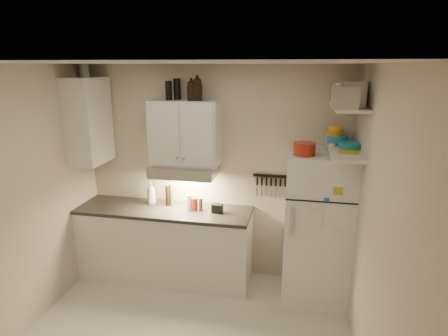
# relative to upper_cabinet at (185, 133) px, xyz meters

# --- Properties ---
(ceiling) EXTENTS (3.20, 3.00, 0.02)m
(ceiling) POSITION_rel_upper_cabinet_xyz_m (0.30, -1.33, 0.78)
(ceiling) COLOR silver
(ceiling) RESTS_ON ground
(back_wall) EXTENTS (3.20, 0.02, 2.60)m
(back_wall) POSITION_rel_upper_cabinet_xyz_m (0.30, 0.18, -0.53)
(back_wall) COLOR beige
(back_wall) RESTS_ON ground
(left_wall) EXTENTS (0.02, 3.00, 2.60)m
(left_wall) POSITION_rel_upper_cabinet_xyz_m (-1.31, -1.33, -0.53)
(left_wall) COLOR beige
(left_wall) RESTS_ON ground
(right_wall) EXTENTS (0.02, 3.00, 2.60)m
(right_wall) POSITION_rel_upper_cabinet_xyz_m (1.91, -1.33, -0.53)
(right_wall) COLOR beige
(right_wall) RESTS_ON ground
(base_cabinet) EXTENTS (2.10, 0.60, 0.88)m
(base_cabinet) POSITION_rel_upper_cabinet_xyz_m (-0.25, -0.14, -1.39)
(base_cabinet) COLOR white
(base_cabinet) RESTS_ON floor
(countertop) EXTENTS (2.10, 0.62, 0.04)m
(countertop) POSITION_rel_upper_cabinet_xyz_m (-0.25, -0.14, -0.93)
(countertop) COLOR #2E2B27
(countertop) RESTS_ON base_cabinet
(upper_cabinet) EXTENTS (0.80, 0.33, 0.75)m
(upper_cabinet) POSITION_rel_upper_cabinet_xyz_m (0.00, 0.00, 0.00)
(upper_cabinet) COLOR white
(upper_cabinet) RESTS_ON back_wall
(side_cabinet) EXTENTS (0.33, 0.55, 1.00)m
(side_cabinet) POSITION_rel_upper_cabinet_xyz_m (-1.14, -0.14, 0.12)
(side_cabinet) COLOR white
(side_cabinet) RESTS_ON left_wall
(range_hood) EXTENTS (0.76, 0.46, 0.12)m
(range_hood) POSITION_rel_upper_cabinet_xyz_m (0.00, -0.06, -0.44)
(range_hood) COLOR silver
(range_hood) RESTS_ON back_wall
(fridge) EXTENTS (0.70, 0.68, 1.70)m
(fridge) POSITION_rel_upper_cabinet_xyz_m (1.55, -0.18, -0.98)
(fridge) COLOR white
(fridge) RESTS_ON floor
(shelf_hi) EXTENTS (0.30, 0.95, 0.03)m
(shelf_hi) POSITION_rel_upper_cabinet_xyz_m (1.75, -0.31, 0.38)
(shelf_hi) COLOR white
(shelf_hi) RESTS_ON right_wall
(shelf_lo) EXTENTS (0.30, 0.95, 0.03)m
(shelf_lo) POSITION_rel_upper_cabinet_xyz_m (1.75, -0.31, -0.07)
(shelf_lo) COLOR white
(shelf_lo) RESTS_ON right_wall
(knife_strip) EXTENTS (0.42, 0.02, 0.03)m
(knife_strip) POSITION_rel_upper_cabinet_xyz_m (1.00, 0.15, -0.51)
(knife_strip) COLOR black
(knife_strip) RESTS_ON back_wall
(dutch_oven) EXTENTS (0.29, 0.29, 0.13)m
(dutch_oven) POSITION_rel_upper_cabinet_xyz_m (1.36, -0.32, -0.06)
(dutch_oven) COLOR #A12812
(dutch_oven) RESTS_ON fridge
(book_stack) EXTENTS (0.22, 0.26, 0.08)m
(book_stack) POSITION_rel_upper_cabinet_xyz_m (1.78, -0.43, -0.09)
(book_stack) COLOR gold
(book_stack) RESTS_ON fridge
(spice_jar) EXTENTS (0.08, 0.08, 0.10)m
(spice_jar) POSITION_rel_upper_cabinet_xyz_m (1.64, -0.18, -0.07)
(spice_jar) COLOR silver
(spice_jar) RESTS_ON fridge
(stock_pot) EXTENTS (0.32, 0.32, 0.20)m
(stock_pot) POSITION_rel_upper_cabinet_xyz_m (1.72, -0.08, 0.49)
(stock_pot) COLOR silver
(stock_pot) RESTS_ON shelf_hi
(tin_a) EXTENTS (0.23, 0.20, 0.22)m
(tin_a) POSITION_rel_upper_cabinet_xyz_m (1.76, -0.45, 0.50)
(tin_a) COLOR #AAAAAD
(tin_a) RESTS_ON shelf_hi
(tin_b) EXTENTS (0.22, 0.22, 0.20)m
(tin_b) POSITION_rel_upper_cabinet_xyz_m (1.67, -0.68, 0.49)
(tin_b) COLOR #AAAAAD
(tin_b) RESTS_ON shelf_hi
(bowl_teal) EXTENTS (0.23, 0.23, 0.09)m
(bowl_teal) POSITION_rel_upper_cabinet_xyz_m (1.71, -0.04, -0.00)
(bowl_teal) COLOR teal
(bowl_teal) RESTS_ON shelf_lo
(bowl_orange) EXTENTS (0.18, 0.18, 0.06)m
(bowl_orange) POSITION_rel_upper_cabinet_xyz_m (1.67, -0.04, 0.07)
(bowl_orange) COLOR orange
(bowl_orange) RESTS_ON bowl_teal
(bowl_yellow) EXTENTS (0.14, 0.14, 0.05)m
(bowl_yellow) POSITION_rel_upper_cabinet_xyz_m (1.67, -0.04, 0.12)
(bowl_yellow) COLOR #F7A52B
(bowl_yellow) RESTS_ON bowl_orange
(plates) EXTENTS (0.26, 0.26, 0.06)m
(plates) POSITION_rel_upper_cabinet_xyz_m (1.82, -0.24, -0.02)
(plates) COLOR teal
(plates) RESTS_ON shelf_lo
(growler_a) EXTENTS (0.12, 0.12, 0.23)m
(growler_a) POSITION_rel_upper_cabinet_xyz_m (0.10, -0.04, 0.49)
(growler_a) COLOR black
(growler_a) RESTS_ON upper_cabinet
(growler_b) EXTENTS (0.14, 0.14, 0.26)m
(growler_b) POSITION_rel_upper_cabinet_xyz_m (0.17, -0.04, 0.50)
(growler_b) COLOR black
(growler_b) RESTS_ON upper_cabinet
(thermos_a) EXTENTS (0.11, 0.11, 0.24)m
(thermos_a) POSITION_rel_upper_cabinet_xyz_m (-0.10, 0.06, 0.49)
(thermos_a) COLOR black
(thermos_a) RESTS_ON upper_cabinet
(thermos_b) EXTENTS (0.08, 0.08, 0.21)m
(thermos_b) POSITION_rel_upper_cabinet_xyz_m (-0.17, -0.02, 0.48)
(thermos_b) COLOR black
(thermos_b) RESTS_ON upper_cabinet
(side_jar) EXTENTS (0.11, 0.11, 0.15)m
(side_jar) POSITION_rel_upper_cabinet_xyz_m (-1.20, -0.02, 0.70)
(side_jar) COLOR silver
(side_jar) RESTS_ON side_cabinet
(soap_bottle) EXTENTS (0.15, 0.15, 0.32)m
(soap_bottle) POSITION_rel_upper_cabinet_xyz_m (-0.46, -0.01, -0.75)
(soap_bottle) COLOR white
(soap_bottle) RESTS_ON countertop
(pepper_mill) EXTENTS (0.06, 0.06, 0.16)m
(pepper_mill) POSITION_rel_upper_cabinet_xyz_m (0.20, -0.11, -0.83)
(pepper_mill) COLOR brown
(pepper_mill) RESTS_ON countertop
(oil_bottle) EXTENTS (0.06, 0.06, 0.28)m
(oil_bottle) POSITION_rel_upper_cabinet_xyz_m (-0.19, -0.00, -0.77)
(oil_bottle) COLOR #4B741D
(oil_bottle) RESTS_ON countertop
(vinegar_bottle) EXTENTS (0.07, 0.07, 0.25)m
(vinegar_bottle) POSITION_rel_upper_cabinet_xyz_m (-0.24, -0.02, -0.78)
(vinegar_bottle) COLOR black
(vinegar_bottle) RESTS_ON countertop
(clear_bottle) EXTENTS (0.08, 0.08, 0.19)m
(clear_bottle) POSITION_rel_upper_cabinet_xyz_m (0.07, -0.13, -0.81)
(clear_bottle) COLOR silver
(clear_bottle) RESTS_ON countertop
(red_jar) EXTENTS (0.10, 0.10, 0.16)m
(red_jar) POSITION_rel_upper_cabinet_xyz_m (0.13, -0.11, -0.83)
(red_jar) COLOR #A12812
(red_jar) RESTS_ON countertop
(caddy) EXTENTS (0.13, 0.10, 0.10)m
(caddy) POSITION_rel_upper_cabinet_xyz_m (0.41, -0.13, -0.85)
(caddy) COLOR black
(caddy) RESTS_ON countertop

